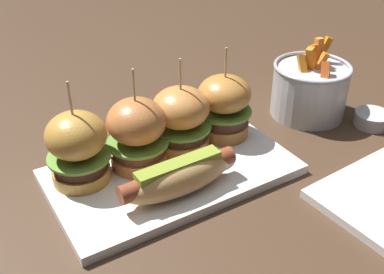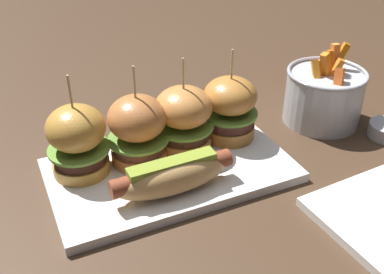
# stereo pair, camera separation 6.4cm
# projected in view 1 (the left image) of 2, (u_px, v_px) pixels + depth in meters

# --- Properties ---
(ground_plane) EXTENTS (3.00, 3.00, 0.00)m
(ground_plane) POSITION_uv_depth(u_px,v_px,m) (172.00, 176.00, 0.66)
(ground_plane) COLOR #422D1E
(platter_main) EXTENTS (0.34, 0.19, 0.01)m
(platter_main) POSITION_uv_depth(u_px,v_px,m) (172.00, 172.00, 0.65)
(platter_main) COLOR white
(platter_main) RESTS_ON ground
(hot_dog) EXTENTS (0.16, 0.05, 0.05)m
(hot_dog) POSITION_uv_depth(u_px,v_px,m) (179.00, 176.00, 0.59)
(hot_dog) COLOR tan
(hot_dog) RESTS_ON platter_main
(slider_far_left) EXTENTS (0.08, 0.08, 0.14)m
(slider_far_left) POSITION_uv_depth(u_px,v_px,m) (78.00, 147.00, 0.60)
(slider_far_left) COLOR #C18939
(slider_far_left) RESTS_ON platter_main
(slider_center_left) EXTENTS (0.09, 0.09, 0.15)m
(slider_center_left) POSITION_uv_depth(u_px,v_px,m) (137.00, 133.00, 0.63)
(slider_center_left) COLOR #BA6E39
(slider_center_left) RESTS_ON platter_main
(slider_center_right) EXTENTS (0.09, 0.09, 0.14)m
(slider_center_right) POSITION_uv_depth(u_px,v_px,m) (181.00, 119.00, 0.67)
(slider_center_right) COLOR #CA803F
(slider_center_right) RESTS_ON platter_main
(slider_far_right) EXTENTS (0.08, 0.08, 0.14)m
(slider_far_right) POSITION_uv_depth(u_px,v_px,m) (224.00, 106.00, 0.70)
(slider_far_right) COLOR #B97834
(slider_far_right) RESTS_ON platter_main
(fries_bucket) EXTENTS (0.13, 0.13, 0.13)m
(fries_bucket) POSITION_uv_depth(u_px,v_px,m) (310.00, 89.00, 0.79)
(fries_bucket) COLOR #B7BABF
(fries_bucket) RESTS_ON ground
(sauce_ramekin) EXTENTS (0.06, 0.06, 0.02)m
(sauce_ramekin) POSITION_uv_depth(u_px,v_px,m) (372.00, 119.00, 0.77)
(sauce_ramekin) COLOR #B7BABF
(sauce_ramekin) RESTS_ON ground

